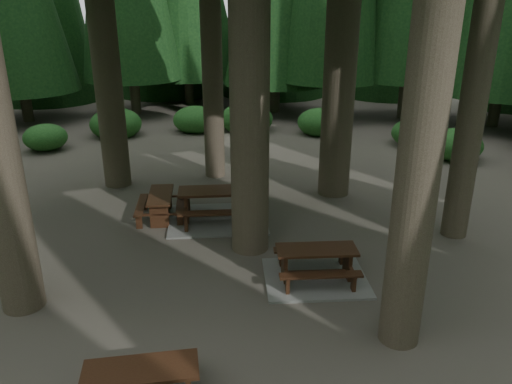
# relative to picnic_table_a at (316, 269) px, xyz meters

# --- Properties ---
(ground) EXTENTS (80.00, 80.00, 0.00)m
(ground) POSITION_rel_picnic_table_a_xyz_m (-2.43, 0.87, -0.23)
(ground) COLOR #4F4940
(ground) RESTS_ON ground
(picnic_table_a) EXTENTS (2.46, 2.22, 0.70)m
(picnic_table_a) POSITION_rel_picnic_table_a_xyz_m (0.00, 0.00, 0.00)
(picnic_table_a) COLOR gray
(picnic_table_a) RESTS_ON ground
(picnic_table_b) EXTENTS (1.65, 1.84, 0.66)m
(picnic_table_b) POSITION_rel_picnic_table_a_xyz_m (-4.29, 2.23, 0.21)
(picnic_table_b) COLOR #371B10
(picnic_table_b) RESTS_ON ground
(picnic_table_c) EXTENTS (3.02, 2.74, 0.85)m
(picnic_table_c) POSITION_rel_picnic_table_a_xyz_m (-2.80, 2.40, 0.07)
(picnic_table_c) COLOR gray
(picnic_table_c) RESTS_ON ground
(picnic_table_e) EXTENTS (1.93, 1.76, 0.68)m
(picnic_table_e) POSITION_rel_picnic_table_a_xyz_m (-1.97, -3.99, 0.22)
(picnic_table_e) COLOR #371B10
(picnic_table_e) RESTS_ON ground
(shrub_ring) EXTENTS (23.86, 24.64, 1.49)m
(shrub_ring) POSITION_rel_picnic_table_a_xyz_m (-1.72, 1.62, 0.17)
(shrub_ring) COLOR #1E591F
(shrub_ring) RESTS_ON ground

